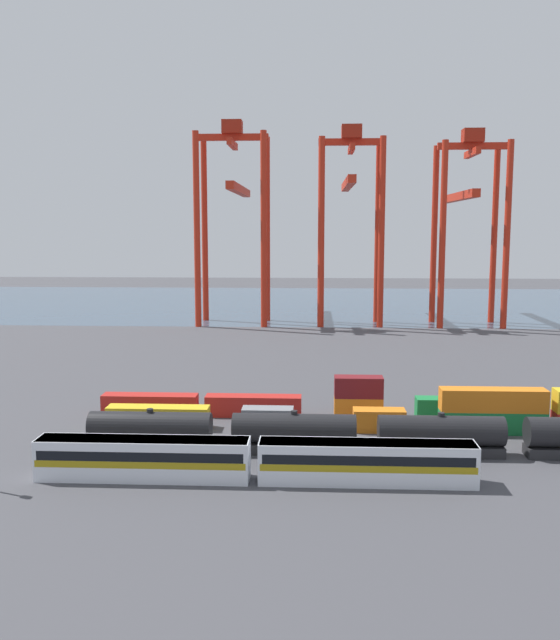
{
  "coord_description": "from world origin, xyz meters",
  "views": [
    {
      "loc": [
        -10.18,
        -79.63,
        23.44
      ],
      "look_at": [
        -15.53,
        28.12,
        9.02
      ],
      "focal_mm": 38.19,
      "sensor_mm": 36.0,
      "label": 1
    }
  ],
  "objects_px": {
    "passenger_train": "(254,459)",
    "shipping_container_2": "(379,420)",
    "shipping_container_1": "(268,419)",
    "gantry_crane_central": "(350,206)",
    "shipping_container_10": "(253,406)",
    "gantry_crane_west": "(235,204)",
    "gantry_crane_east": "(467,210)",
    "freight_tank_row": "(441,435)"
  },
  "relations": [
    {
      "from": "shipping_container_2",
      "to": "gantry_crane_west",
      "type": "relative_size",
      "value": 0.12
    },
    {
      "from": "shipping_container_10",
      "to": "shipping_container_1",
      "type": "bearing_deg",
      "value": -69.17
    },
    {
      "from": "gantry_crane_east",
      "to": "shipping_container_1",
      "type": "bearing_deg",
      "value": -114.64
    },
    {
      "from": "shipping_container_2",
      "to": "gantry_crane_west",
      "type": "height_order",
      "value": "gantry_crane_west"
    },
    {
      "from": "shipping_container_10",
      "to": "gantry_crane_west",
      "type": "distance_m",
      "value": 93.37
    },
    {
      "from": "shipping_container_10",
      "to": "freight_tank_row",
      "type": "bearing_deg",
      "value": -34.0
    },
    {
      "from": "shipping_container_10",
      "to": "gantry_crane_west",
      "type": "height_order",
      "value": "gantry_crane_west"
    },
    {
      "from": "freight_tank_row",
      "to": "gantry_crane_central",
      "type": "xyz_separation_m",
      "value": [
        -4.47,
        101.74,
        27.06
      ]
    },
    {
      "from": "passenger_train",
      "to": "gantry_crane_central",
      "type": "bearing_deg",
      "value": 82.58
    },
    {
      "from": "passenger_train",
      "to": "shipping_container_1",
      "type": "distance_m",
      "value": 16.57
    },
    {
      "from": "shipping_container_2",
      "to": "gantry_crane_central",
      "type": "height_order",
      "value": "gantry_crane_central"
    },
    {
      "from": "freight_tank_row",
      "to": "shipping_container_2",
      "type": "distance_m",
      "value": 10.01
    },
    {
      "from": "shipping_container_1",
      "to": "gantry_crane_west",
      "type": "xyz_separation_m",
      "value": [
        -14.61,
        93.9,
        28.37
      ]
    },
    {
      "from": "shipping_container_2",
      "to": "shipping_container_10",
      "type": "distance_m",
      "value": 16.32
    },
    {
      "from": "shipping_container_1",
      "to": "shipping_container_2",
      "type": "relative_size",
      "value": 1.0
    },
    {
      "from": "shipping_container_1",
      "to": "gantry_crane_east",
      "type": "bearing_deg",
      "value": 65.36
    },
    {
      "from": "shipping_container_1",
      "to": "gantry_crane_central",
      "type": "relative_size",
      "value": 0.13
    },
    {
      "from": "gantry_crane_west",
      "to": "gantry_crane_east",
      "type": "xyz_separation_m",
      "value": [
        57.54,
        -0.27,
        -1.51
      ]
    },
    {
      "from": "freight_tank_row",
      "to": "shipping_container_2",
      "type": "relative_size",
      "value": 12.28
    },
    {
      "from": "freight_tank_row",
      "to": "shipping_container_10",
      "type": "xyz_separation_m",
      "value": [
        -20.85,
        14.06,
        -0.88
      ]
    },
    {
      "from": "passenger_train",
      "to": "gantry_crane_west",
      "type": "xyz_separation_m",
      "value": [
        -14.45,
        110.45,
        27.52
      ]
    },
    {
      "from": "passenger_train",
      "to": "gantry_crane_west",
      "type": "bearing_deg",
      "value": 97.45
    },
    {
      "from": "shipping_container_10",
      "to": "gantry_crane_west",
      "type": "xyz_separation_m",
      "value": [
        -12.4,
        88.09,
        28.37
      ]
    },
    {
      "from": "passenger_train",
      "to": "gantry_crane_west",
      "type": "relative_size",
      "value": 0.83
    },
    {
      "from": "shipping_container_10",
      "to": "gantry_crane_east",
      "type": "height_order",
      "value": "gantry_crane_east"
    },
    {
      "from": "shipping_container_1",
      "to": "gantry_crane_central",
      "type": "distance_m",
      "value": 98.59
    },
    {
      "from": "shipping_container_1",
      "to": "shipping_container_2",
      "type": "bearing_deg",
      "value": 0.0
    },
    {
      "from": "passenger_train",
      "to": "shipping_container_10",
      "type": "relative_size",
      "value": 3.4
    },
    {
      "from": "gantry_crane_west",
      "to": "gantry_crane_central",
      "type": "relative_size",
      "value": 1.03
    },
    {
      "from": "freight_tank_row",
      "to": "gantry_crane_west",
      "type": "bearing_deg",
      "value": 108.03
    },
    {
      "from": "gantry_crane_west",
      "to": "gantry_crane_central",
      "type": "height_order",
      "value": "gantry_crane_west"
    },
    {
      "from": "gantry_crane_west",
      "to": "gantry_crane_east",
      "type": "distance_m",
      "value": 57.56
    },
    {
      "from": "gantry_crane_west",
      "to": "gantry_crane_central",
      "type": "xyz_separation_m",
      "value": [
        28.77,
        -0.41,
        -0.43
      ]
    },
    {
      "from": "freight_tank_row",
      "to": "gantry_crane_west",
      "type": "relative_size",
      "value": 1.5
    },
    {
      "from": "shipping_container_2",
      "to": "gantry_crane_east",
      "type": "xyz_separation_m",
      "value": [
        29.89,
        93.63,
        26.85
      ]
    },
    {
      "from": "shipping_container_10",
      "to": "gantry_crane_central",
      "type": "distance_m",
      "value": 93.47
    },
    {
      "from": "passenger_train",
      "to": "shipping_container_2",
      "type": "xyz_separation_m",
      "value": [
        13.21,
        16.55,
        -0.84
      ]
    },
    {
      "from": "shipping_container_10",
      "to": "gantry_crane_central",
      "type": "relative_size",
      "value": 0.25
    },
    {
      "from": "gantry_crane_central",
      "to": "passenger_train",
      "type": "bearing_deg",
      "value": -97.42
    },
    {
      "from": "passenger_train",
      "to": "gantry_crane_east",
      "type": "bearing_deg",
      "value": 68.64
    },
    {
      "from": "passenger_train",
      "to": "freight_tank_row",
      "type": "bearing_deg",
      "value": 23.8
    },
    {
      "from": "shipping_container_1",
      "to": "shipping_container_10",
      "type": "xyz_separation_m",
      "value": [
        -2.21,
        5.81,
        0.0
      ]
    }
  ]
}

